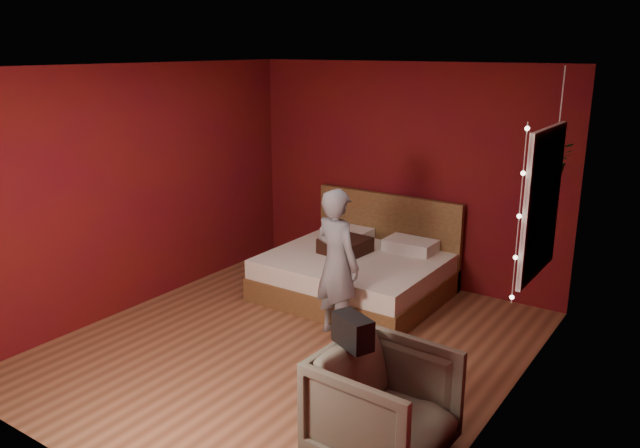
# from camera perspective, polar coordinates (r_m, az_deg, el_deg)

# --- Properties ---
(floor) EXTENTS (4.50, 4.50, 0.00)m
(floor) POSITION_cam_1_polar(r_m,az_deg,el_deg) (6.09, -2.62, -11.03)
(floor) COLOR brown
(floor) RESTS_ON ground
(room_walls) EXTENTS (4.04, 4.54, 2.62)m
(room_walls) POSITION_cam_1_polar(r_m,az_deg,el_deg) (5.54, -2.84, 4.64)
(room_walls) COLOR #571109
(room_walls) RESTS_ON ground
(window) EXTENTS (0.05, 0.97, 1.27)m
(window) POSITION_cam_1_polar(r_m,az_deg,el_deg) (5.54, 19.60, 1.82)
(window) COLOR white
(window) RESTS_ON room_walls
(fairy_lights) EXTENTS (0.04, 0.04, 1.45)m
(fairy_lights) POSITION_cam_1_polar(r_m,az_deg,el_deg) (5.05, 17.75, 0.69)
(fairy_lights) COLOR silver
(fairy_lights) RESTS_ON room_walls
(bed) EXTENTS (1.91, 1.63, 1.05)m
(bed) POSITION_cam_1_polar(r_m,az_deg,el_deg) (7.19, 3.49, -4.35)
(bed) COLOR brown
(bed) RESTS_ON ground
(person) EXTENTS (0.62, 0.49, 1.49)m
(person) POSITION_cam_1_polar(r_m,az_deg,el_deg) (6.02, 1.55, -3.65)
(person) COLOR slate
(person) RESTS_ON ground
(armchair) EXTENTS (0.89, 0.87, 0.78)m
(armchair) POSITION_cam_1_polar(r_m,az_deg,el_deg) (4.47, 5.83, -16.19)
(armchair) COLOR #565244
(armchair) RESTS_ON ground
(handbag) EXTENTS (0.35, 0.27, 0.22)m
(handbag) POSITION_cam_1_polar(r_m,az_deg,el_deg) (4.33, 3.02, -9.74)
(handbag) COLOR black
(handbag) RESTS_ON armchair
(throw_pillow) EXTENTS (0.52, 0.52, 0.17)m
(throw_pillow) POSITION_cam_1_polar(r_m,az_deg,el_deg) (7.16, 2.33, -1.97)
(throw_pillow) COLOR #331711
(throw_pillow) RESTS_ON bed
(hanging_plant) EXTENTS (0.39, 0.36, 1.02)m
(hanging_plant) POSITION_cam_1_polar(r_m,az_deg,el_deg) (6.15, 20.74, 5.52)
(hanging_plant) COLOR silver
(hanging_plant) RESTS_ON room_walls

